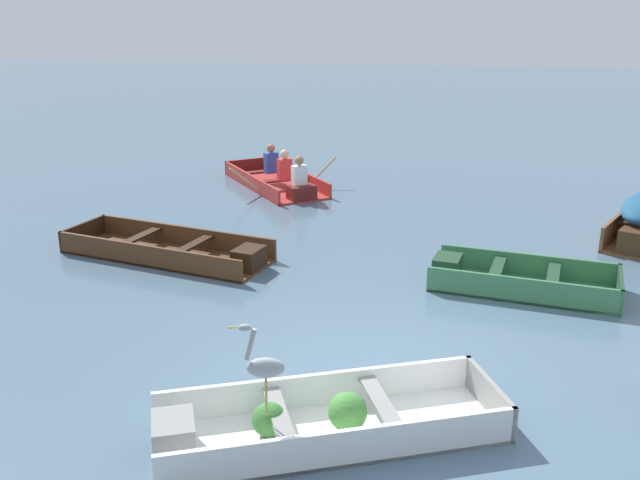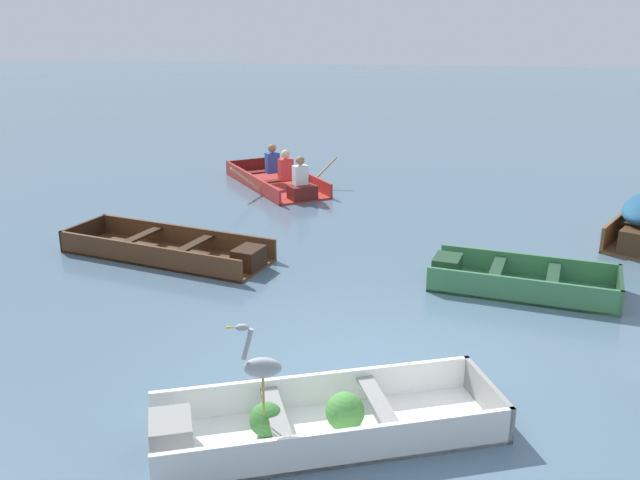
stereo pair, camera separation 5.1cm
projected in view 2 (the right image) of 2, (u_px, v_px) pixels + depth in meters
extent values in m
plane|color=slate|center=(373.00, 376.00, 7.49)|extent=(80.00, 80.00, 0.00)
cube|color=white|center=(328.00, 433.00, 6.47)|extent=(3.30, 2.07, 0.04)
cube|color=white|center=(342.00, 449.00, 5.97)|extent=(2.96, 1.16, 0.36)
cube|color=white|center=(317.00, 390.00, 6.87)|extent=(2.96, 1.16, 0.36)
cube|color=gray|center=(487.00, 398.00, 6.75)|extent=(0.41, 0.98, 0.36)
cube|color=gray|center=(171.00, 436.00, 6.12)|extent=(0.50, 0.56, 0.32)
cube|color=gray|center=(276.00, 415.00, 6.29)|extent=(0.48, 0.92, 0.04)
cube|color=gray|center=(379.00, 403.00, 6.49)|extent=(0.48, 0.92, 0.04)
sphere|color=#387533|center=(267.00, 419.00, 6.36)|extent=(0.31, 0.31, 0.31)
sphere|color=#428438|center=(345.00, 412.00, 6.44)|extent=(0.36, 0.36, 0.36)
cube|color=#4C2D19|center=(167.00, 255.00, 11.04)|extent=(3.45, 1.94, 0.04)
cube|color=#4C2D19|center=(185.00, 237.00, 11.43)|extent=(3.17, 0.97, 0.34)
cube|color=#4C2D19|center=(146.00, 256.00, 10.56)|extent=(3.17, 0.97, 0.34)
cube|color=black|center=(84.00, 233.00, 11.63)|extent=(0.35, 1.03, 0.34)
cube|color=black|center=(249.00, 258.00, 10.42)|extent=(0.48, 0.56, 0.31)
cube|color=black|center=(193.00, 245.00, 10.77)|extent=(0.42, 0.97, 0.04)
cube|color=black|center=(140.00, 237.00, 11.16)|extent=(0.42, 0.97, 0.04)
cube|color=brown|center=(624.00, 222.00, 12.06)|extent=(1.24, 2.23, 0.41)
cube|color=#3F2716|center=(634.00, 242.00, 10.99)|extent=(0.53, 0.51, 0.37)
cube|color=#387047|center=(523.00, 289.00, 9.74)|extent=(2.64, 1.55, 0.04)
cube|color=#387047|center=(521.00, 291.00, 9.25)|extent=(2.42, 0.58, 0.35)
cube|color=#387047|center=(527.00, 266.00, 10.14)|extent=(2.42, 0.58, 0.35)
cube|color=#1E3D27|center=(620.00, 290.00, 9.29)|extent=(0.27, 1.03, 0.35)
cube|color=#1E3D27|center=(447.00, 267.00, 10.03)|extent=(0.45, 0.54, 0.32)
cube|color=#1E3D27|center=(497.00, 269.00, 9.79)|extent=(0.36, 0.96, 0.04)
cube|color=#1E3D27|center=(553.00, 275.00, 9.54)|extent=(0.36, 0.96, 0.04)
cube|color=#AD2D28|center=(276.00, 185.00, 15.30)|extent=(2.68, 3.17, 0.04)
cube|color=#AD2D28|center=(299.00, 176.00, 15.50)|extent=(1.76, 2.54, 0.31)
cube|color=#AD2D28|center=(251.00, 182.00, 15.02)|extent=(1.76, 2.54, 0.31)
cube|color=maroon|center=(251.00, 165.00, 16.53)|extent=(0.99, 0.70, 0.31)
cube|color=maroon|center=(302.00, 192.00, 14.12)|extent=(0.64, 0.59, 0.28)
cube|color=maroon|center=(284.00, 180.00, 14.85)|extent=(0.97, 0.74, 0.04)
cube|color=maroon|center=(268.00, 171.00, 15.62)|extent=(0.97, 0.74, 0.04)
cube|color=#2D4CA5|center=(272.00, 163.00, 15.31)|extent=(0.33, 0.31, 0.44)
sphere|color=#9E7051|center=(272.00, 148.00, 15.21)|extent=(0.18, 0.18, 0.18)
cube|color=red|center=(286.00, 169.00, 14.71)|extent=(0.33, 0.31, 0.44)
sphere|color=beige|center=(285.00, 154.00, 14.61)|extent=(0.18, 0.18, 0.18)
cube|color=white|center=(300.00, 176.00, 14.11)|extent=(0.33, 0.31, 0.44)
sphere|color=#9E7051|center=(300.00, 161.00, 14.00)|extent=(0.18, 0.18, 0.18)
cylinder|color=tan|center=(324.00, 170.00, 15.12)|extent=(0.55, 0.40, 0.55)
cylinder|color=tan|center=(246.00, 179.00, 14.37)|extent=(0.55, 0.40, 0.55)
cylinder|color=olive|center=(263.00, 397.00, 6.00)|extent=(0.02, 0.02, 0.35)
cylinder|color=olive|center=(264.00, 394.00, 6.06)|extent=(0.02, 0.02, 0.35)
ellipsoid|color=#93999E|center=(263.00, 368.00, 5.95)|extent=(0.34, 0.18, 0.18)
cylinder|color=#93999E|center=(247.00, 344.00, 5.88)|extent=(0.12, 0.06, 0.28)
ellipsoid|color=#93999E|center=(242.00, 327.00, 5.83)|extent=(0.12, 0.08, 0.06)
cone|color=gold|center=(232.00, 327.00, 5.83)|extent=(0.10, 0.04, 0.02)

